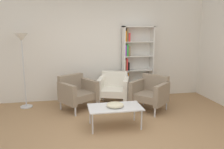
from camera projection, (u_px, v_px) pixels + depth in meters
name	position (u px, v px, depth m)	size (l,w,h in m)	color
ground_plane	(122.00, 139.00, 3.89)	(8.32, 8.32, 0.00)	#9E7751
plaster_back_panel	(100.00, 44.00, 5.97)	(6.40, 0.12, 2.90)	silver
bookshelf_tall	(135.00, 63.00, 6.04)	(0.80, 0.30, 1.90)	silver
coffee_table_low	(115.00, 108.00, 4.31)	(1.00, 0.56, 0.40)	silver
decorative_bowl	(115.00, 105.00, 4.30)	(0.32, 0.32, 0.05)	beige
armchair_by_bookshelf	(77.00, 92.00, 5.28)	(0.94, 0.93, 0.78)	gray
armchair_spare_guest	(151.00, 92.00, 5.22)	(0.95, 0.95, 0.78)	gray
armchair_near_window	(114.00, 88.00, 5.63)	(0.88, 0.84, 0.78)	white
floor_lamp_torchiere	(22.00, 46.00, 5.19)	(0.32, 0.32, 1.74)	silver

